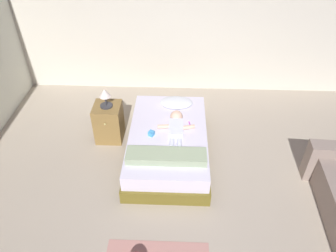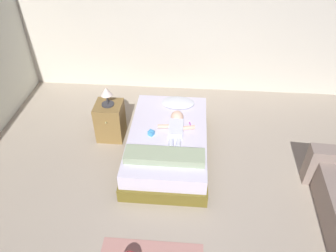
# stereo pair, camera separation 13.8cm
# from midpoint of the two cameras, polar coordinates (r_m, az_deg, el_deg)

# --- Properties ---
(ground_plane) EXTENTS (8.00, 8.00, 0.00)m
(ground_plane) POSITION_cam_midpoint_polar(r_m,az_deg,el_deg) (3.93, 4.11, -16.55)
(ground_plane) COLOR #AFA08D
(wall_behind_bed) EXTENTS (8.00, 0.12, 2.86)m
(wall_behind_bed) POSITION_cam_midpoint_polar(r_m,az_deg,el_deg) (5.56, 5.61, 19.56)
(wall_behind_bed) COLOR beige
(wall_behind_bed) RESTS_ON ground_plane
(bed) EXTENTS (1.10, 1.84, 0.41)m
(bed) POSITION_cam_midpoint_polar(r_m,az_deg,el_deg) (4.55, 0.87, -3.04)
(bed) COLOR brown
(bed) RESTS_ON ground_plane
(pillow) EXTENTS (0.49, 0.32, 0.11)m
(pillow) POSITION_cam_midpoint_polar(r_m,az_deg,el_deg) (4.89, 2.60, 4.10)
(pillow) COLOR white
(pillow) RESTS_ON bed
(baby) EXTENTS (0.51, 0.66, 0.18)m
(baby) POSITION_cam_midpoint_polar(r_m,az_deg,el_deg) (4.42, 2.37, 0.05)
(baby) COLOR white
(baby) RESTS_ON bed
(toothbrush) EXTENTS (0.04, 0.17, 0.02)m
(toothbrush) POSITION_cam_midpoint_polar(r_m,az_deg,el_deg) (4.54, 4.79, 0.25)
(toothbrush) COLOR #B734B1
(toothbrush) RESTS_ON bed
(nightstand) EXTENTS (0.39, 0.42, 0.58)m
(nightstand) POSITION_cam_midpoint_polar(r_m,az_deg,el_deg) (4.87, -9.36, 0.92)
(nightstand) COLOR olive
(nightstand) RESTS_ON ground_plane
(lamp) EXTENTS (0.18, 0.18, 0.28)m
(lamp) POSITION_cam_midpoint_polar(r_m,az_deg,el_deg) (4.60, -9.97, 5.62)
(lamp) COLOR #333338
(lamp) RESTS_ON nightstand
(blanket) EXTENTS (0.99, 0.26, 0.10)m
(blanket) POSITION_cam_midpoint_polar(r_m,az_deg,el_deg) (3.99, 0.37, -5.34)
(blanket) COLOR #99AA87
(blanket) RESTS_ON bed
(toy_block) EXTENTS (0.09, 0.09, 0.07)m
(toy_block) POSITION_cam_midpoint_polar(r_m,az_deg,el_deg) (4.34, -2.09, -1.25)
(toy_block) COLOR #44A0E3
(toy_block) RESTS_ON bed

